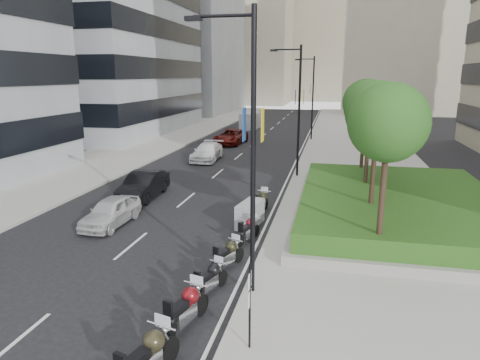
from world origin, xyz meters
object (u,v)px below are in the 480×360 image
(car_a, at_px, (111,212))
(motorcycle_4, at_px, (248,230))
(lamp_post_1, at_px, (297,105))
(motorcycle_3, at_px, (228,255))
(parking_sign, at_px, (250,302))
(motorcycle_2, at_px, (210,279))
(car_b, at_px, (143,185))
(lamp_post_2, at_px, (311,94))
(motorcycle_6, at_px, (261,202))
(lamp_post_0, at_px, (248,142))
(motorcycle_0, at_px, (147,359))
(car_c, at_px, (207,152))
(motorcycle_5, at_px, (250,214))
(delivery_van, at_px, (250,121))
(motorcycle_1, at_px, (186,309))
(car_d, at_px, (231,137))

(car_a, bearing_deg, motorcycle_4, -3.88)
(car_a, bearing_deg, lamp_post_1, 58.46)
(motorcycle_3, height_order, motorcycle_4, motorcycle_3)
(motorcycle_3, bearing_deg, parking_sign, -136.67)
(motorcycle_2, xyz_separation_m, car_b, (-6.99, 10.08, 0.25))
(motorcycle_2, height_order, car_b, car_b)
(lamp_post_2, bearing_deg, motorcycle_6, -92.18)
(lamp_post_0, relative_size, motorcycle_0, 3.73)
(motorcycle_6, xyz_separation_m, car_c, (-6.83, 13.12, 0.14))
(lamp_post_1, relative_size, parking_sign, 3.60)
(lamp_post_1, bearing_deg, motorcycle_6, -96.79)
(car_a, height_order, car_c, car_c)
(motorcycle_5, height_order, delivery_van, delivery_van)
(motorcycle_1, bearing_deg, car_b, 43.82)
(motorcycle_6, height_order, car_a, car_a)
(motorcycle_4, distance_m, motorcycle_6, 4.07)
(motorcycle_3, relative_size, car_b, 0.41)
(motorcycle_4, height_order, car_a, car_a)
(motorcycle_6, relative_size, car_a, 0.55)
(car_c, distance_m, delivery_van, 22.45)
(motorcycle_2, xyz_separation_m, motorcycle_4, (0.34, 4.75, 0.01))
(car_b, xyz_separation_m, delivery_van, (-0.26, 34.29, 0.22))
(car_a, bearing_deg, delivery_van, 92.78)
(motorcycle_0, bearing_deg, motorcycle_3, 12.11)
(lamp_post_1, height_order, motorcycle_5, lamp_post_1)
(parking_sign, bearing_deg, lamp_post_2, 90.99)
(motorcycle_3, height_order, delivery_van, delivery_van)
(lamp_post_1, relative_size, delivery_van, 1.75)
(motorcycle_2, distance_m, motorcycle_3, 1.97)
(car_a, distance_m, delivery_van, 38.95)
(motorcycle_1, bearing_deg, motorcycle_4, 10.59)
(lamp_post_1, relative_size, motorcycle_2, 4.80)
(lamp_post_0, bearing_deg, car_b, 129.81)
(motorcycle_5, bearing_deg, car_d, 25.97)
(car_d, bearing_deg, car_a, -85.17)
(motorcycle_4, bearing_deg, parking_sign, -151.43)
(parking_sign, distance_m, motorcycle_1, 2.24)
(car_c, relative_size, car_d, 0.90)
(car_b, relative_size, car_c, 0.94)
(lamp_post_0, bearing_deg, lamp_post_1, 90.00)
(motorcycle_0, height_order, motorcycle_6, motorcycle_0)
(car_b, bearing_deg, lamp_post_2, 70.07)
(lamp_post_0, height_order, lamp_post_1, same)
(motorcycle_3, xyz_separation_m, car_c, (-6.74, 19.96, 0.18))
(motorcycle_4, bearing_deg, motorcycle_3, -167.68)
(motorcycle_0, height_order, motorcycle_2, motorcycle_0)
(lamp_post_2, distance_m, car_a, 31.12)
(lamp_post_1, xyz_separation_m, parking_sign, (0.66, -20.00, -3.61))
(lamp_post_1, bearing_deg, delivery_van, 107.32)
(lamp_post_2, distance_m, motorcycle_5, 28.91)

